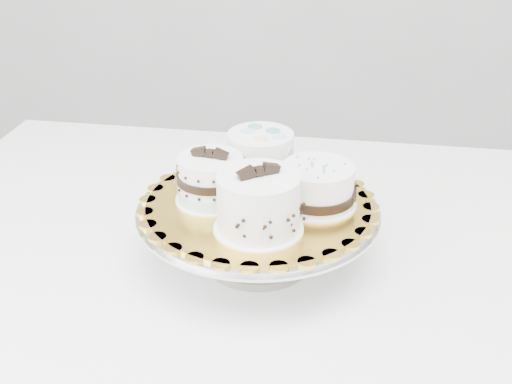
# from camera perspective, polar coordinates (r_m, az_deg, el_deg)

# --- Properties ---
(table) EXTENTS (1.36, 0.97, 0.75)m
(table) POSITION_cam_1_polar(r_m,az_deg,el_deg) (1.07, 1.63, -7.51)
(table) COLOR white
(table) RESTS_ON floor
(cake_stand) EXTENTS (0.35, 0.35, 0.10)m
(cake_stand) POSITION_cam_1_polar(r_m,az_deg,el_deg) (0.95, 0.18, -2.78)
(cake_stand) COLOR gray
(cake_stand) RESTS_ON table
(cake_board) EXTENTS (0.41, 0.41, 0.00)m
(cake_board) POSITION_cam_1_polar(r_m,az_deg,el_deg) (0.93, 0.19, -1.05)
(cake_board) COLOR gold
(cake_board) RESTS_ON cake_stand
(cake_swirl) EXTENTS (0.15, 0.15, 0.10)m
(cake_swirl) POSITION_cam_1_polar(r_m,az_deg,el_deg) (0.85, 0.22, -1.09)
(cake_swirl) COLOR white
(cake_swirl) RESTS_ON cake_board
(cake_banded) EXTENTS (0.11, 0.11, 0.09)m
(cake_banded) POSITION_cam_1_polar(r_m,az_deg,el_deg) (0.93, -4.03, 1.04)
(cake_banded) COLOR white
(cake_banded) RESTS_ON cake_board
(cake_dots) EXTENTS (0.13, 0.13, 0.08)m
(cake_dots) POSITION_cam_1_polar(r_m,az_deg,el_deg) (0.99, 0.40, 3.28)
(cake_dots) COLOR white
(cake_dots) RESTS_ON cake_board
(cake_ribbon) EXTENTS (0.12, 0.12, 0.06)m
(cake_ribbon) POSITION_cam_1_polar(r_m,az_deg,el_deg) (0.92, 5.53, 0.50)
(cake_ribbon) COLOR white
(cake_ribbon) RESTS_ON cake_board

